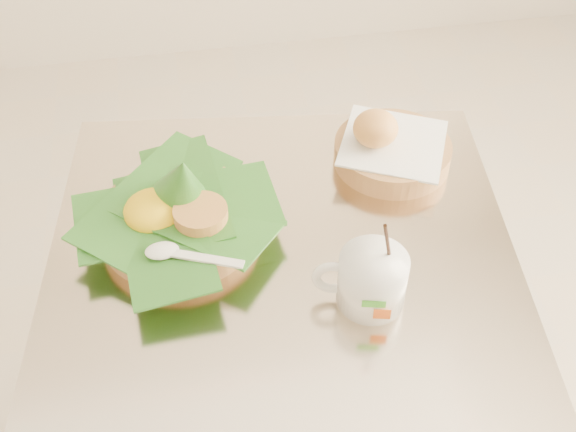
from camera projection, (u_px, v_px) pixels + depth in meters
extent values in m
cylinder|color=gray|center=(284.00, 394.00, 1.34)|extent=(0.07, 0.07, 0.69)
cube|color=beige|center=(283.00, 265.00, 1.08)|extent=(0.78, 0.78, 0.03)
cylinder|color=#A87248|center=(179.00, 221.00, 1.10)|extent=(0.24, 0.24, 0.04)
cone|color=#275C1A|center=(181.00, 182.00, 1.06)|extent=(0.13, 0.15, 0.12)
ellipsoid|color=yellow|center=(154.00, 211.00, 1.08)|extent=(0.09, 0.09, 0.05)
cylinder|color=#CC9347|center=(201.00, 214.00, 1.06)|extent=(0.08, 0.08, 0.02)
cylinder|color=#A87248|center=(392.00, 152.00, 1.22)|extent=(0.20, 0.20, 0.04)
cube|color=white|center=(393.00, 143.00, 1.20)|extent=(0.22, 0.22, 0.01)
ellipsoid|color=#BE742B|center=(376.00, 128.00, 1.18)|extent=(0.07, 0.07, 0.06)
cylinder|color=white|center=(372.00, 280.00, 0.99)|extent=(0.10, 0.10, 0.08)
torus|color=white|center=(333.00, 278.00, 0.99)|extent=(0.06, 0.03, 0.06)
cylinder|color=#4A2515|center=(375.00, 262.00, 0.96)|extent=(0.09, 0.09, 0.01)
cylinder|color=black|center=(388.00, 247.00, 0.95)|extent=(0.04, 0.04, 0.12)
cube|color=green|center=(374.00, 304.00, 0.95)|extent=(0.03, 0.01, 0.01)
cube|color=orange|center=(382.00, 314.00, 0.96)|extent=(0.02, 0.01, 0.02)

